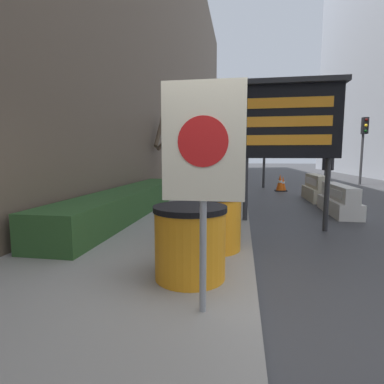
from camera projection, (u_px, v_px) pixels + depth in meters
ground_plane at (258, 318)px, 2.83m from camera, size 120.00×120.00×0.00m
sidewalk_left at (91, 296)px, 3.09m from camera, size 3.37×56.00×0.17m
building_left_facade at (160, 9)px, 12.11m from camera, size 0.40×50.40×14.89m
hedge_strip at (129, 201)px, 7.05m from camera, size 0.90×6.37×0.59m
bare_tree at (172, 153)px, 10.85m from camera, size 1.34×1.38×2.96m
barrel_drum_foreground at (190, 242)px, 3.32m from camera, size 0.81×0.81×0.81m
barrel_drum_middle at (214, 221)px, 4.36m from camera, size 0.81×0.81×0.81m
warning_sign at (203, 156)px, 2.46m from camera, size 0.69×0.08×1.96m
message_board at (288, 121)px, 5.99m from camera, size 2.15×0.36×3.02m
jersey_barrier_white at (339, 201)px, 7.92m from camera, size 0.58×2.08×0.77m
jersey_barrier_cream at (316, 189)px, 10.33m from camera, size 0.59×1.94×0.88m
traffic_cone_near at (280, 183)px, 13.00m from camera, size 0.41×0.41×0.73m
traffic_cone_mid at (283, 184)px, 13.04m from camera, size 0.36×0.36×0.64m
traffic_cone_far at (342, 194)px, 9.70m from camera, size 0.33×0.33×0.60m
traffic_light_near_curb at (265, 133)px, 14.04m from camera, size 0.28×0.44×3.53m
traffic_light_far_side at (364, 136)px, 15.55m from camera, size 0.28×0.44×3.49m
pedestrian_worker at (328, 166)px, 14.25m from camera, size 0.53×0.48×1.75m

